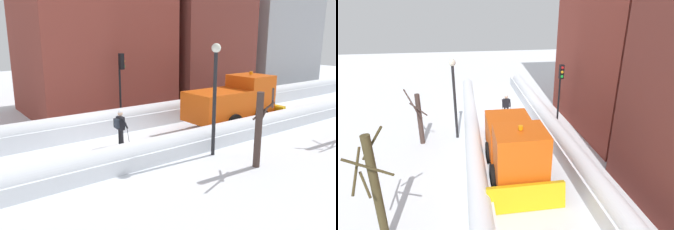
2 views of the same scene
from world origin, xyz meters
TOP-DOWN VIEW (x-y plane):
  - ground_plane at (0.00, 10.00)m, footprint 80.00×80.00m
  - snowbank_left at (-2.46, 10.00)m, footprint 1.10×36.00m
  - snowbank_right at (2.46, 10.00)m, footprint 1.10×36.00m
  - building_concrete_far at (-8.18, 21.32)m, footprint 7.49×8.68m
  - plow_truck at (0.58, 7.69)m, footprint 3.20×5.98m
  - skier at (-0.12, 0.69)m, footprint 0.62×1.80m
  - traffic_light_pole at (-3.39, 2.59)m, footprint 0.28×0.42m
  - street_lamp at (3.38, 3.41)m, footprint 0.40×0.40m
  - bare_tree_near at (5.45, 3.88)m, footprint 1.26×1.11m

SIDE VIEW (x-z plane):
  - ground_plane at x=0.00m, z-range 0.00..0.00m
  - snowbank_right at x=2.46m, z-range -0.06..0.98m
  - snowbank_left at x=-2.46m, z-range -0.03..1.25m
  - skier at x=-0.12m, z-range 0.10..1.91m
  - plow_truck at x=0.58m, z-range -0.08..3.04m
  - bare_tree_near at x=5.45m, z-range -0.06..3.30m
  - traffic_light_pole at x=-3.39m, z-range 0.85..5.05m
  - street_lamp at x=3.38m, z-range 0.68..5.57m
  - building_concrete_far at x=-8.18m, z-range 0.00..13.13m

